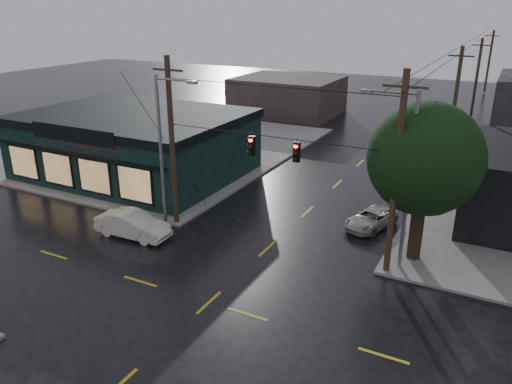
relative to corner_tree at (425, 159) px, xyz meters
The scene contains 15 objects.
ground_plane 12.59m from the corner_tree, 131.23° to the right, with size 160.00×160.00×0.00m, color black.
sidewalk_nw 30.26m from the corner_tree, 157.24° to the left, with size 28.00×28.00×0.15m, color slate.
pizza_shop 23.08m from the corner_tree, 168.77° to the left, with size 16.30×12.34×4.90m.
corner_tree is the anchor object (origin of this frame).
utility_pole_nw 15.14m from the corner_tree, behind, with size 2.00×0.32×10.15m, color black, non-canonical shape.
utility_pole_ne 6.00m from the corner_tree, 115.27° to the right, with size 2.00×0.32×10.15m, color black, non-canonical shape.
utility_pole_far_a 20.32m from the corner_tree, 92.75° to the left, with size 2.00×0.32×9.65m, color black, non-canonical shape.
utility_pole_far_b 39.91m from the corner_tree, 91.36° to the left, with size 2.00×0.32×9.15m, color black, non-canonical shape.
utility_pole_far_c 59.78m from the corner_tree, 90.90° to the left, with size 2.00×0.32×9.15m, color black, non-canonical shape.
span_signal_assembly 7.61m from the corner_tree, 164.85° to the right, with size 13.00×0.48×1.23m.
streetlight_nw 15.53m from the corner_tree, 169.31° to the right, with size 5.40×0.30×9.15m, color gray, non-canonical shape.
streetlight_ne 5.74m from the corner_tree, 108.80° to the right, with size 5.40×0.30×9.15m, color gray, non-canonical shape.
bg_building_west 38.26m from the corner_tree, 124.23° to the left, with size 12.00×10.00×4.40m, color #372D28.
sedan_cream 16.52m from the corner_tree, 162.85° to the right, with size 1.58×4.54×1.50m, color silver.
suv_silver 6.64m from the corner_tree, 135.79° to the left, with size 1.83×3.96×1.10m, color #ADAAA0.
Camera 1 is at (10.92, -16.32, 12.79)m, focal length 35.00 mm.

